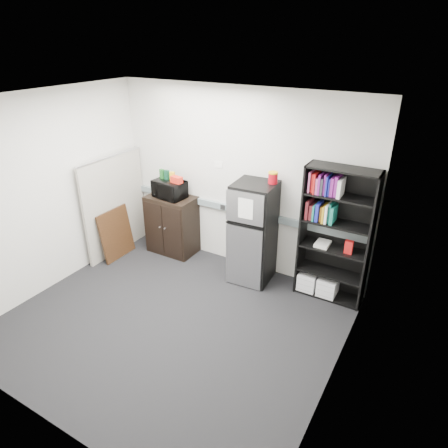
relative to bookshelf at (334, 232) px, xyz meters
name	(u,v)px	position (x,y,z in m)	size (l,w,h in m)	color
floor	(172,322)	(-1.51, -1.57, -0.97)	(4.00, 4.00, 0.00)	black
wall_back	(239,181)	(-1.51, 0.18, 0.38)	(4.00, 0.02, 2.70)	silver
wall_right	(343,275)	(0.49, -1.57, 0.38)	(0.02, 3.50, 2.70)	silver
wall_left	(48,194)	(-3.51, -1.57, 0.38)	(0.02, 3.50, 2.70)	silver
ceiling	(157,102)	(-1.51, -1.57, 1.73)	(4.00, 3.50, 0.02)	white
electrical_raceway	(238,210)	(-1.51, 0.15, -0.07)	(3.92, 0.05, 0.10)	slate
wall_note	(219,165)	(-1.86, 0.18, 0.58)	(0.14, 0.00, 0.10)	white
bookshelf	(334,232)	(0.00, 0.00, 0.00)	(0.90, 0.34, 1.85)	black
cubicle_partition	(115,205)	(-3.41, -0.49, -0.16)	(0.06, 1.30, 1.62)	gray
cabinet	(172,224)	(-2.60, -0.07, -0.49)	(0.77, 0.51, 0.97)	black
microwave	(169,189)	(-2.60, -0.08, 0.13)	(0.50, 0.34, 0.28)	black
snack_box_a	(162,174)	(-2.76, -0.05, 0.35)	(0.07, 0.05, 0.15)	#195920
snack_box_b	(167,175)	(-2.67, -0.05, 0.35)	(0.07, 0.05, 0.15)	#0C3722
snack_box_c	(172,176)	(-2.56, -0.05, 0.34)	(0.07, 0.05, 0.14)	gold
snack_bag	(177,180)	(-2.44, -0.10, 0.32)	(0.18, 0.10, 0.10)	red
refrigerator	(253,233)	(-1.10, -0.15, -0.23)	(0.60, 0.62, 1.49)	black
coffee_can	(273,177)	(-0.89, -0.02, 0.61)	(0.13, 0.13, 0.18)	#A10713
framed_poster	(116,234)	(-3.28, -0.66, -0.57)	(0.15, 0.63, 0.81)	black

